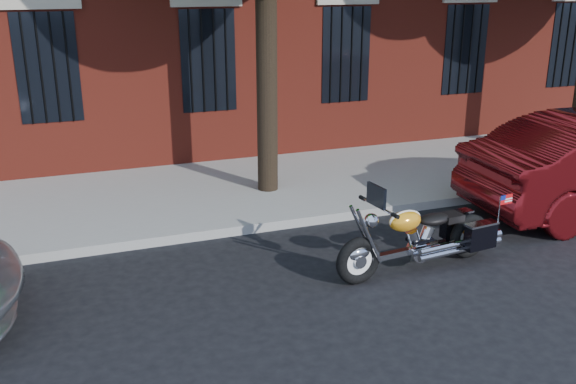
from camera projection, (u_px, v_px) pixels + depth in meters
name	position (u px, v px, depth m)	size (l,w,h in m)	color
ground	(300.00, 264.00, 8.88)	(120.00, 120.00, 0.00)	black
curb	(269.00, 225.00, 10.08)	(40.00, 0.16, 0.15)	gray
sidewalk	(236.00, 190.00, 11.76)	(40.00, 3.60, 0.15)	gray
motorcycle	(425.00, 239.00, 8.62)	(2.61, 0.89, 1.31)	black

